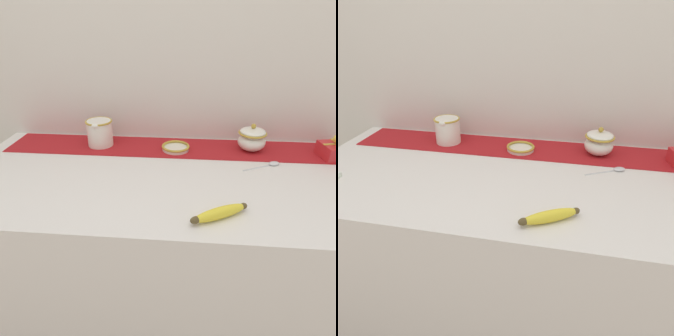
{
  "view_description": "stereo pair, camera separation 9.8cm",
  "coord_description": "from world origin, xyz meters",
  "views": [
    {
      "loc": [
        0.08,
        -0.91,
        1.41
      ],
      "look_at": [
        0.0,
        -0.05,
        0.95
      ],
      "focal_mm": 32.0,
      "sensor_mm": 36.0,
      "label": 1
    },
    {
      "loc": [
        0.17,
        -0.9,
        1.41
      ],
      "look_at": [
        0.0,
        -0.05,
        0.95
      ],
      "focal_mm": 32.0,
      "sensor_mm": 36.0,
      "label": 2
    }
  ],
  "objects": [
    {
      "name": "countertop",
      "position": [
        0.0,
        0.0,
        0.45
      ],
      "size": [
        1.49,
        0.68,
        0.9
      ],
      "primitive_type": "cube",
      "color": "silver",
      "rests_on": "ground_plane"
    },
    {
      "name": "spoon",
      "position": [
        0.38,
        0.1,
        0.91
      ],
      "size": [
        0.15,
        0.09,
        0.01
      ],
      "rotation": [
        0.0,
        0.0,
        0.47
      ],
      "color": "silver",
      "rests_on": "countertop"
    },
    {
      "name": "back_wall",
      "position": [
        0.0,
        0.36,
        1.2
      ],
      "size": [
        2.29,
        0.04,
        2.4
      ],
      "primitive_type": "cube",
      "color": "silver",
      "rests_on": "ground_plane"
    },
    {
      "name": "small_dish",
      "position": [
        0.01,
        0.21,
        0.92
      ],
      "size": [
        0.11,
        0.11,
        0.02
      ],
      "color": "white",
      "rests_on": "countertop"
    },
    {
      "name": "sugar_bowl",
      "position": [
        0.32,
        0.23,
        0.95
      ],
      "size": [
        0.11,
        0.11,
        0.11
      ],
      "color": "white",
      "rests_on": "countertop"
    },
    {
      "name": "cream_pitcher",
      "position": [
        -0.31,
        0.23,
        0.96
      ],
      "size": [
        0.11,
        0.13,
        0.11
      ],
      "color": "white",
      "rests_on": "countertop"
    },
    {
      "name": "ground_plane",
      "position": [
        0.0,
        0.0,
        0.0
      ],
      "size": [
        12.0,
        12.0,
        0.0
      ],
      "primitive_type": "plane",
      "color": "#7A6B5B"
    },
    {
      "name": "table_runner",
      "position": [
        0.0,
        0.23,
        0.9
      ],
      "size": [
        1.37,
        0.2,
        0.0
      ],
      "primitive_type": "cube",
      "color": "#A8191E",
      "rests_on": "countertop"
    },
    {
      "name": "banana",
      "position": [
        0.16,
        -0.24,
        0.92
      ],
      "size": [
        0.17,
        0.11,
        0.03
      ],
      "rotation": [
        0.0,
        0.0,
        0.51
      ],
      "color": "yellow",
      "rests_on": "countertop"
    }
  ]
}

